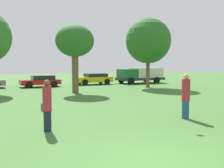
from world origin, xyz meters
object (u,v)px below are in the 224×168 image
(tree_3, at_px, (148,41))
(parked_car_yellow, at_px, (94,78))
(person_thrower, at_px, (47,105))
(parked_car_red, at_px, (41,81))
(tree_2, at_px, (75,42))
(delivery_truck_green, at_px, (141,74))
(person_catcher, at_px, (186,96))
(bystander_sitting, at_px, (46,102))
(frisbee, at_px, (167,63))

(tree_3, relative_size, parked_car_yellow, 1.54)
(tree_3, bearing_deg, person_thrower, -135.81)
(person_thrower, relative_size, parked_car_red, 0.44)
(tree_2, bearing_deg, parked_car_red, 102.94)
(parked_car_red, height_order, parked_car_yellow, parked_car_yellow)
(tree_2, height_order, parked_car_yellow, tree_2)
(tree_3, distance_m, parked_car_yellow, 8.05)
(person_thrower, bearing_deg, delivery_truck_green, 55.13)
(delivery_truck_green, bearing_deg, person_thrower, 47.39)
(person_catcher, relative_size, parked_car_red, 0.47)
(tree_2, bearing_deg, bystander_sitting, -118.45)
(person_thrower, height_order, tree_2, tree_2)
(frisbee, distance_m, bystander_sitting, 6.38)
(person_catcher, distance_m, bystander_sitting, 6.76)
(parked_car_yellow, xyz_separation_m, delivery_truck_green, (6.06, -0.67, 0.40))
(bystander_sitting, bearing_deg, person_catcher, -42.21)
(bystander_sitting, relative_size, parked_car_yellow, 0.23)
(frisbee, xyz_separation_m, parked_car_yellow, (4.44, 18.92, -1.68))
(tree_3, distance_m, parked_car_red, 11.77)
(bystander_sitting, height_order, delivery_truck_green, delivery_truck_green)
(person_catcher, bearing_deg, delivery_truck_green, -111.51)
(person_thrower, distance_m, frisbee, 4.82)
(parked_car_red, distance_m, delivery_truck_green, 12.21)
(bystander_sitting, distance_m, delivery_truck_green, 19.71)
(frisbee, xyz_separation_m, parked_car_red, (-1.70, 18.35, -1.74))
(parked_car_red, bearing_deg, frisbee, 93.35)
(tree_3, bearing_deg, bystander_sitting, -145.27)
(tree_2, bearing_deg, person_catcher, -83.45)
(delivery_truck_green, bearing_deg, tree_3, 62.25)
(bystander_sitting, xyz_separation_m, tree_2, (3.69, 6.81, 3.72))
(person_thrower, bearing_deg, parked_car_red, 86.68)
(frisbee, height_order, tree_2, tree_2)
(person_thrower, xyz_separation_m, tree_2, (4.39, 10.75, 3.23))
(bystander_sitting, relative_size, tree_3, 0.15)
(tree_3, distance_m, delivery_truck_green, 7.01)
(tree_3, relative_size, parked_car_red, 1.71)
(person_thrower, bearing_deg, tree_2, 73.59)
(delivery_truck_green, bearing_deg, parked_car_yellow, -8.27)
(bystander_sitting, relative_size, tree_2, 0.19)
(parked_car_red, bearing_deg, person_catcher, 97.04)
(tree_2, height_order, tree_3, tree_3)
(bystander_sitting, bearing_deg, delivery_truck_green, 43.39)
(person_thrower, distance_m, tree_3, 17.69)
(tree_2, distance_m, parked_car_yellow, 9.35)
(person_thrower, distance_m, bystander_sitting, 4.04)
(bystander_sitting, xyz_separation_m, parked_car_red, (2.12, 13.64, 0.21))
(delivery_truck_green, bearing_deg, person_catcher, 60.74)
(bystander_sitting, height_order, parked_car_yellow, parked_car_yellow)
(person_catcher, xyz_separation_m, frisbee, (-1.17, -0.19, 1.40))
(person_catcher, height_order, frisbee, frisbee)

